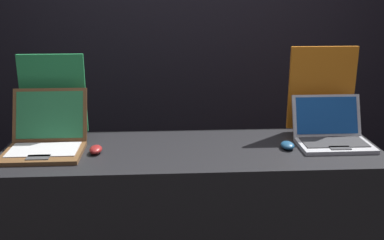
{
  "coord_description": "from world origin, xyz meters",
  "views": [
    {
      "loc": [
        -0.12,
        -1.78,
        1.69
      ],
      "look_at": [
        -0.0,
        0.3,
        1.06
      ],
      "focal_mm": 42.0,
      "sensor_mm": 36.0,
      "label": 1
    }
  ],
  "objects_px": {
    "promo_stand_front": "(53,98)",
    "mouse_back": "(288,145)",
    "promo_stand_back": "(321,92)",
    "laptop_front": "(46,138)",
    "laptop_back": "(332,133)",
    "mouse_front": "(96,150)"
  },
  "relations": [
    {
      "from": "mouse_back",
      "to": "promo_stand_back",
      "type": "height_order",
      "value": "promo_stand_back"
    },
    {
      "from": "mouse_front",
      "to": "laptop_front",
      "type": "bearing_deg",
      "value": 166.73
    },
    {
      "from": "mouse_back",
      "to": "mouse_front",
      "type": "bearing_deg",
      "value": -179.61
    },
    {
      "from": "mouse_front",
      "to": "promo_stand_back",
      "type": "height_order",
      "value": "promo_stand_back"
    },
    {
      "from": "laptop_front",
      "to": "laptop_back",
      "type": "xyz_separation_m",
      "value": [
        1.43,
        0.01,
        -0.01
      ]
    },
    {
      "from": "mouse_front",
      "to": "promo_stand_front",
      "type": "relative_size",
      "value": 0.22
    },
    {
      "from": "mouse_back",
      "to": "promo_stand_back",
      "type": "bearing_deg",
      "value": 46.78
    },
    {
      "from": "mouse_front",
      "to": "promo_stand_back",
      "type": "distance_m",
      "value": 1.23
    },
    {
      "from": "laptop_back",
      "to": "mouse_back",
      "type": "bearing_deg",
      "value": -165.93
    },
    {
      "from": "laptop_front",
      "to": "promo_stand_front",
      "type": "xyz_separation_m",
      "value": [
        0.0,
        0.21,
        0.15
      ]
    },
    {
      "from": "mouse_front",
      "to": "mouse_back",
      "type": "relative_size",
      "value": 1.02
    },
    {
      "from": "mouse_front",
      "to": "promo_stand_back",
      "type": "xyz_separation_m",
      "value": [
        1.18,
        0.26,
        0.21
      ]
    },
    {
      "from": "promo_stand_back",
      "to": "mouse_back",
      "type": "bearing_deg",
      "value": -133.22
    },
    {
      "from": "laptop_back",
      "to": "promo_stand_back",
      "type": "xyz_separation_m",
      "value": [
        -0.0,
        0.2,
        0.17
      ]
    },
    {
      "from": "promo_stand_back",
      "to": "laptop_front",
      "type": "bearing_deg",
      "value": -171.85
    },
    {
      "from": "promo_stand_front",
      "to": "mouse_front",
      "type": "bearing_deg",
      "value": -47.7
    },
    {
      "from": "mouse_front",
      "to": "laptop_back",
      "type": "xyz_separation_m",
      "value": [
        1.18,
        0.07,
        0.04
      ]
    },
    {
      "from": "laptop_front",
      "to": "mouse_back",
      "type": "height_order",
      "value": "laptop_front"
    },
    {
      "from": "promo_stand_front",
      "to": "mouse_back",
      "type": "distance_m",
      "value": 1.23
    },
    {
      "from": "laptop_back",
      "to": "laptop_front",
      "type": "bearing_deg",
      "value": -179.66
    },
    {
      "from": "laptop_back",
      "to": "mouse_back",
      "type": "xyz_separation_m",
      "value": [
        -0.24,
        -0.06,
        -0.04
      ]
    },
    {
      "from": "laptop_front",
      "to": "mouse_front",
      "type": "relative_size",
      "value": 4.02
    }
  ]
}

